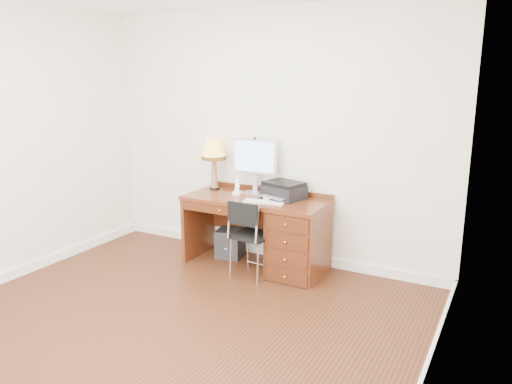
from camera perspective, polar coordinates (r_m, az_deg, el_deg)
The scene contains 12 objects.
ground at distance 4.37m, azimuth -9.00°, elevation -14.27°, with size 4.00×4.00×0.00m, color #34180B.
room_shell at distance 4.81m, azimuth -4.43°, elevation -10.77°, with size 4.00×4.00×4.00m.
desk at distance 5.17m, azimuth 3.15°, elevation -4.70°, with size 1.50×0.67×0.75m.
monitor at distance 5.35m, azimuth -0.17°, elevation 3.73°, with size 0.51×0.17×0.59m.
keyboard at distance 5.02m, azimuth 0.91°, elevation -1.14°, with size 0.42×0.12×0.02m, color white.
mouse_pad at distance 5.10m, azimuth 1.26°, elevation -0.87°, with size 0.20×0.20×0.04m.
printer at distance 5.18m, azimuth 3.22°, elevation 0.20°, with size 0.47×0.41×0.18m.
leg_lamp at distance 5.55m, azimuth -4.85°, elevation 4.55°, with size 0.28×0.28×0.57m.
phone at distance 5.34m, azimuth -2.13°, elevation 0.24°, with size 0.09×0.09×0.18m.
pen_cup at distance 5.31m, azimuth 0.99°, elevation 0.13°, with size 0.08×0.08×0.10m, color black.
chair at distance 4.99m, azimuth -0.75°, elevation -4.49°, with size 0.40×0.40×0.80m.
equipment_box at distance 5.65m, azimuth -3.02°, elevation -5.84°, with size 0.27×0.27×0.32m, color black.
Camera 1 is at (2.39, -3.06, 2.02)m, focal length 35.00 mm.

